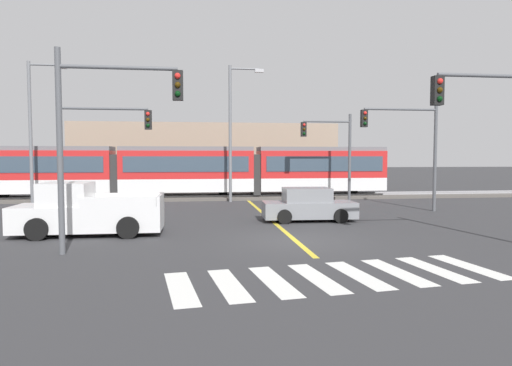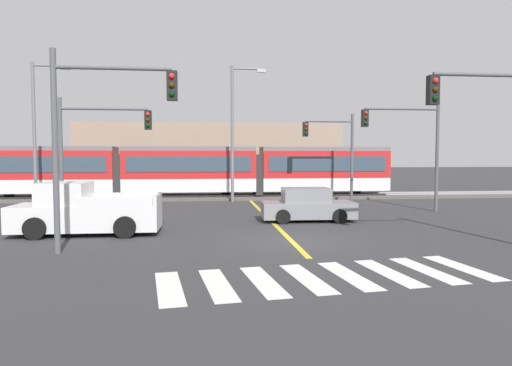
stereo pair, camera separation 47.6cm
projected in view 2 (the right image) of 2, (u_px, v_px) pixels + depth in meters
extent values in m
plane|color=#333335|center=(291.00, 241.00, 15.98)|extent=(200.00, 200.00, 0.00)
cube|color=#56514C|center=(248.00, 197.00, 32.26)|extent=(120.00, 4.00, 0.18)
cube|color=#939399|center=(249.00, 196.00, 31.54)|extent=(120.00, 0.08, 0.10)
cube|color=#939399|center=(247.00, 194.00, 32.96)|extent=(120.00, 0.08, 0.10)
cube|color=silver|center=(48.00, 186.00, 30.70)|extent=(9.00, 2.60, 0.90)
cube|color=red|center=(47.00, 165.00, 30.62)|extent=(9.00, 2.60, 1.90)
cube|color=#384756|center=(40.00, 164.00, 29.31)|extent=(8.28, 0.04, 1.04)
cube|color=slate|center=(47.00, 149.00, 30.55)|extent=(9.00, 2.39, 0.28)
cylinder|color=black|center=(86.00, 192.00, 31.00)|extent=(0.70, 0.20, 0.70)
cylinder|color=black|center=(9.00, 193.00, 30.45)|extent=(0.70, 0.20, 0.70)
cube|color=silver|center=(190.00, 185.00, 31.76)|extent=(9.00, 2.60, 0.90)
cube|color=red|center=(190.00, 164.00, 31.67)|extent=(9.00, 2.60, 1.90)
cube|color=#384756|center=(189.00, 164.00, 30.36)|extent=(8.28, 0.04, 1.04)
cube|color=slate|center=(190.00, 149.00, 31.61)|extent=(9.00, 2.39, 0.28)
cylinder|color=black|center=(226.00, 191.00, 32.06)|extent=(0.70, 0.20, 0.70)
cylinder|color=black|center=(154.00, 191.00, 31.51)|extent=(0.70, 0.20, 0.70)
cube|color=silver|center=(323.00, 184.00, 32.81)|extent=(9.00, 2.60, 0.90)
cube|color=red|center=(323.00, 164.00, 32.73)|extent=(9.00, 2.60, 1.90)
cube|color=#384756|center=(328.00, 164.00, 31.42)|extent=(8.28, 0.04, 1.04)
cube|color=slate|center=(323.00, 149.00, 32.66)|extent=(9.00, 2.39, 0.28)
cylinder|color=black|center=(356.00, 190.00, 33.11)|extent=(0.70, 0.20, 0.70)
cylinder|color=black|center=(289.00, 190.00, 32.56)|extent=(0.70, 0.20, 0.70)
cube|color=#2D2D2D|center=(120.00, 175.00, 31.19)|extent=(0.50, 2.34, 2.80)
cube|color=#2D2D2D|center=(258.00, 174.00, 32.24)|extent=(0.50, 2.34, 2.80)
cube|color=silver|center=(169.00, 288.00, 10.29)|extent=(0.93, 2.85, 0.01)
cube|color=silver|center=(217.00, 284.00, 10.56)|extent=(0.93, 2.85, 0.01)
cube|color=silver|center=(263.00, 281.00, 10.82)|extent=(0.93, 2.85, 0.01)
cube|color=silver|center=(307.00, 278.00, 11.09)|extent=(0.93, 2.85, 0.01)
cube|color=silver|center=(349.00, 275.00, 11.35)|extent=(0.93, 2.85, 0.01)
cube|color=silver|center=(388.00, 273.00, 11.62)|extent=(0.93, 2.85, 0.01)
cube|color=silver|center=(426.00, 270.00, 11.89)|extent=(0.93, 2.85, 0.01)
cube|color=silver|center=(462.00, 267.00, 12.15)|extent=(0.93, 2.85, 0.01)
cube|color=gold|center=(268.00, 218.00, 21.74)|extent=(0.20, 17.21, 0.01)
cube|color=gray|center=(308.00, 210.00, 20.84)|extent=(4.26, 1.85, 0.72)
cube|color=gray|center=(306.00, 195.00, 20.79)|extent=(2.15, 1.60, 0.64)
cube|color=#384756|center=(327.00, 195.00, 20.87)|extent=(0.15, 1.43, 0.52)
cube|color=#384756|center=(303.00, 194.00, 21.57)|extent=(1.79, 0.11, 0.48)
cylinder|color=black|center=(331.00, 211.00, 21.79)|extent=(0.65, 0.24, 0.64)
cylinder|color=black|center=(340.00, 216.00, 20.10)|extent=(0.65, 0.24, 0.64)
cylinder|color=black|center=(278.00, 212.00, 21.61)|extent=(0.65, 0.24, 0.64)
cylinder|color=black|center=(283.00, 217.00, 19.91)|extent=(0.65, 0.24, 0.64)
cube|color=silver|center=(88.00, 217.00, 17.31)|extent=(5.42, 2.02, 0.96)
cube|color=silver|center=(65.00, 193.00, 17.17)|extent=(1.72, 1.86, 0.84)
cube|color=#384756|center=(44.00, 193.00, 17.10)|extent=(0.12, 1.69, 0.66)
cube|color=silver|center=(115.00, 202.00, 16.47)|extent=(2.70, 0.15, 0.36)
cube|color=silver|center=(124.00, 197.00, 18.30)|extent=(2.70, 0.15, 0.36)
cube|color=silver|center=(158.00, 199.00, 17.53)|extent=(0.14, 1.96, 0.36)
cylinder|color=black|center=(35.00, 228.00, 16.19)|extent=(0.80, 0.29, 0.80)
cylinder|color=black|center=(54.00, 221.00, 18.14)|extent=(0.80, 0.29, 0.80)
cylinder|color=black|center=(125.00, 227.00, 16.50)|extent=(0.80, 0.29, 0.80)
cylinder|color=black|center=(134.00, 220.00, 18.45)|extent=(0.80, 0.29, 0.80)
cylinder|color=#515459|center=(352.00, 159.00, 28.75)|extent=(0.18, 0.18, 5.62)
cylinder|color=#515459|center=(329.00, 121.00, 28.44)|extent=(3.00, 0.12, 0.12)
cube|color=black|center=(305.00, 129.00, 28.30)|extent=(0.32, 0.28, 0.90)
sphere|color=red|center=(306.00, 125.00, 28.14)|extent=(0.18, 0.18, 0.18)
sphere|color=#3A2706|center=(306.00, 129.00, 28.16)|extent=(0.18, 0.18, 0.18)
sphere|color=black|center=(306.00, 134.00, 28.17)|extent=(0.18, 0.18, 0.18)
cylinder|color=#515459|center=(437.00, 157.00, 24.24)|extent=(0.18, 0.18, 5.81)
cylinder|color=#515459|center=(402.00, 109.00, 23.86)|extent=(4.00, 0.12, 0.12)
cube|color=black|center=(365.00, 118.00, 23.67)|extent=(0.32, 0.28, 0.90)
sphere|color=red|center=(366.00, 113.00, 23.51)|extent=(0.18, 0.18, 0.18)
sphere|color=#3A2706|center=(366.00, 118.00, 23.52)|extent=(0.18, 0.18, 0.18)
sphere|color=black|center=(366.00, 123.00, 23.54)|extent=(0.18, 0.18, 0.18)
cylinder|color=#515459|center=(487.00, 75.00, 14.21)|extent=(3.50, 0.12, 0.12)
cube|color=black|center=(433.00, 90.00, 14.05)|extent=(0.32, 0.28, 0.90)
sphere|color=red|center=(436.00, 81.00, 13.88)|extent=(0.18, 0.18, 0.18)
sphere|color=#3A2706|center=(435.00, 89.00, 13.90)|extent=(0.18, 0.18, 0.18)
sphere|color=black|center=(435.00, 98.00, 13.92)|extent=(0.18, 0.18, 0.18)
cylinder|color=#515459|center=(55.00, 152.00, 13.74)|extent=(0.18, 0.18, 6.18)
cylinder|color=#515459|center=(113.00, 68.00, 13.78)|extent=(3.50, 0.12, 0.12)
cube|color=black|center=(172.00, 86.00, 14.01)|extent=(0.32, 0.28, 0.90)
sphere|color=red|center=(172.00, 76.00, 13.84)|extent=(0.18, 0.18, 0.18)
sphere|color=#3A2706|center=(172.00, 85.00, 13.86)|extent=(0.18, 0.18, 0.18)
sphere|color=black|center=(172.00, 94.00, 13.88)|extent=(0.18, 0.18, 0.18)
cylinder|color=#515459|center=(61.00, 159.00, 21.21)|extent=(0.18, 0.18, 5.68)
cylinder|color=#515459|center=(104.00, 109.00, 21.29)|extent=(4.00, 0.12, 0.12)
cube|color=black|center=(148.00, 120.00, 21.54)|extent=(0.32, 0.28, 0.90)
sphere|color=red|center=(148.00, 114.00, 21.38)|extent=(0.18, 0.18, 0.18)
sphere|color=#3A2706|center=(148.00, 120.00, 21.40)|extent=(0.18, 0.18, 0.18)
sphere|color=black|center=(148.00, 126.00, 21.41)|extent=(0.18, 0.18, 0.18)
cylinder|color=slate|center=(34.00, 134.00, 27.53)|extent=(0.20, 0.20, 8.60)
cylinder|color=slate|center=(49.00, 66.00, 27.39)|extent=(1.89, 0.12, 0.12)
cube|color=#B2B2B7|center=(65.00, 68.00, 27.50)|extent=(0.56, 0.28, 0.20)
cylinder|color=slate|center=(232.00, 134.00, 29.30)|extent=(0.20, 0.20, 8.74)
cylinder|color=slate|center=(247.00, 69.00, 29.16)|extent=(1.88, 0.12, 0.12)
cube|color=#B2B2B7|center=(261.00, 71.00, 29.27)|extent=(0.56, 0.28, 0.20)
cube|color=gray|center=(210.00, 156.00, 42.39)|extent=(23.41, 6.00, 5.87)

